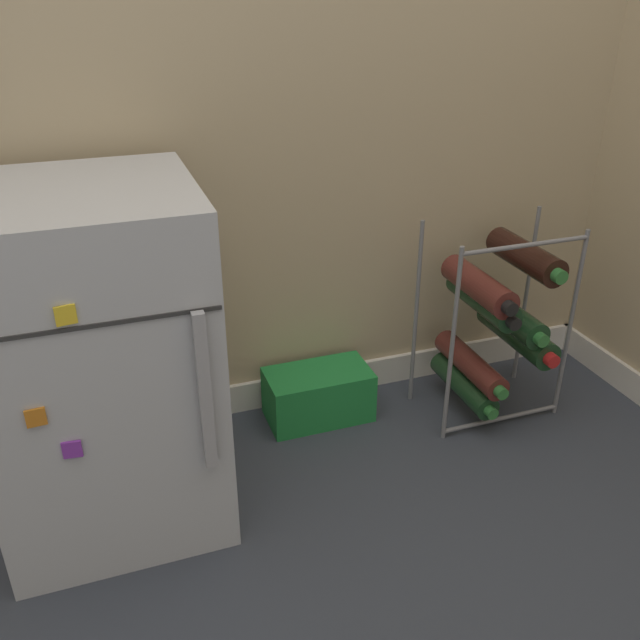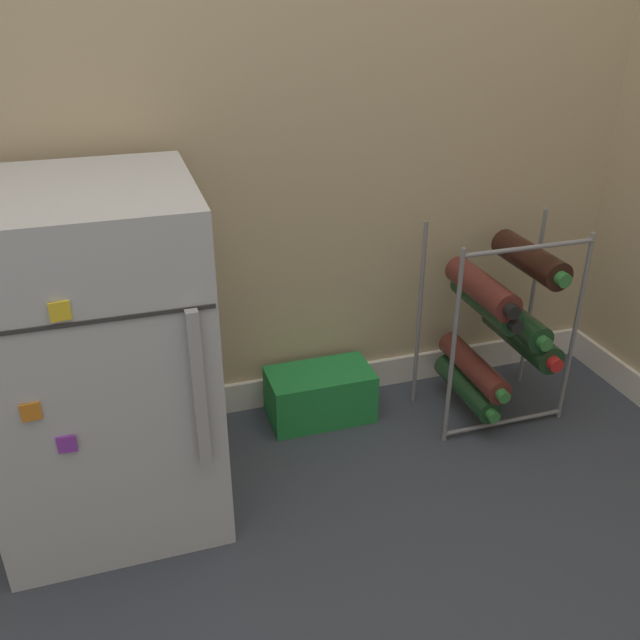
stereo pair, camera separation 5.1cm
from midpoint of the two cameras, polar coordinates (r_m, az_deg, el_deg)
The scene contains 4 objects.
ground_plane at distance 1.65m, azimuth 3.68°, elevation -17.36°, with size 14.00×14.00×0.00m, color #333842.
mini_fridge at distance 1.58m, azimuth -17.17°, elevation -3.12°, with size 0.47×0.51×0.78m.
wine_rack at distance 1.96m, azimuth 15.52°, elevation -0.17°, with size 0.38×0.33×0.57m.
soda_box at distance 1.96m, azimuth 0.74°, elevation -6.29°, with size 0.30×0.16×0.15m.
Camera 2 is at (-0.42, -1.10, 1.15)m, focal length 38.00 mm.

